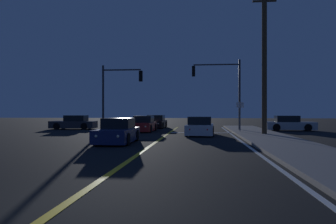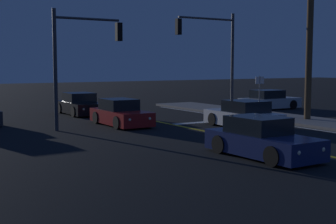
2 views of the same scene
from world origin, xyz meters
TOP-DOWN VIEW (x-y plane):
  - ground_plane at (0.00, 0.00)m, footprint 160.00×160.00m
  - sidewalk_right at (6.61, 11.02)m, footprint 3.20×39.66m
  - lane_line_center at (0.00, 11.02)m, footprint 0.20×37.46m
  - lane_line_edge_right at (4.76, 11.02)m, footprint 0.16×37.46m
  - stop_bar at (2.51, 20.53)m, footprint 5.01×0.50m
  - car_distant_tail_red at (-2.36, 21.73)m, footprint 1.84×4.20m
  - car_parked_curb_silver at (10.32, 24.26)m, footprint 4.30×2.08m
  - car_lead_oncoming_black at (-2.16, 27.87)m, footprint 2.03×4.29m
  - car_side_waiting_navy at (-2.00, 11.73)m, footprint 1.86×4.20m
  - car_far_approaching_charcoal at (-9.77, 24.88)m, footprint 4.37×2.12m
  - car_mid_block_white at (2.42, 17.80)m, footprint 2.11×4.29m
  - traffic_signal_near_right at (4.37, 22.83)m, footprint 4.18×0.28m
  - traffic_signal_far_left at (-4.58, 21.43)m, footprint 3.49×0.28m
  - utility_pole_right at (6.91, 17.76)m, footprint 1.95×0.35m
  - street_sign_corner at (5.51, 20.03)m, footprint 0.56×0.09m

SIDE VIEW (x-z plane):
  - ground_plane at x=0.00m, z-range 0.00..0.00m
  - lane_line_center at x=0.00m, z-range 0.00..0.01m
  - lane_line_edge_right at x=4.76m, z-range 0.00..0.01m
  - stop_bar at x=2.51m, z-range 0.00..0.01m
  - sidewalk_right at x=6.61m, z-range 0.00..0.15m
  - car_side_waiting_navy at x=-2.00m, z-range -0.09..1.25m
  - car_distant_tail_red at x=-2.36m, z-range -0.09..1.25m
  - car_mid_block_white at x=2.42m, z-range -0.09..1.25m
  - car_parked_curb_silver at x=10.32m, z-range -0.09..1.25m
  - car_lead_oncoming_black at x=-2.16m, z-range -0.09..1.25m
  - car_far_approaching_charcoal at x=-9.77m, z-range -0.09..1.25m
  - street_sign_corner at x=5.51m, z-range 0.42..2.88m
  - traffic_signal_far_left at x=-4.58m, z-range 0.92..6.56m
  - traffic_signal_near_right at x=4.37m, z-range 1.03..7.21m
  - utility_pole_right at x=6.91m, z-range 0.17..11.01m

